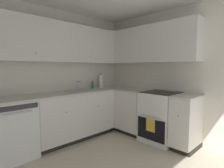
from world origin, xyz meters
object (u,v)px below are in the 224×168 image
object	(u,v)px
oven_range	(161,116)
soap_bottle	(93,85)
paper_towel_roll	(101,81)
dishwasher	(12,130)

from	to	relation	value
oven_range	soap_bottle	distance (m)	1.58
paper_towel_roll	dishwasher	bearing A→B (deg)	-175.19
dishwasher	oven_range	distance (m)	2.51
oven_range	paper_towel_roll	xyz separation A→B (m)	(-0.28, 1.38, 0.60)
oven_range	soap_bottle	world-z (taller)	soap_bottle
dishwasher	paper_towel_roll	distance (m)	2.01
dishwasher	oven_range	bearing A→B (deg)	-29.16
paper_towel_roll	soap_bottle	bearing A→B (deg)	175.01
oven_range	soap_bottle	bearing A→B (deg)	110.00
dishwasher	soap_bottle	size ratio (longest dim) A/B	5.09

